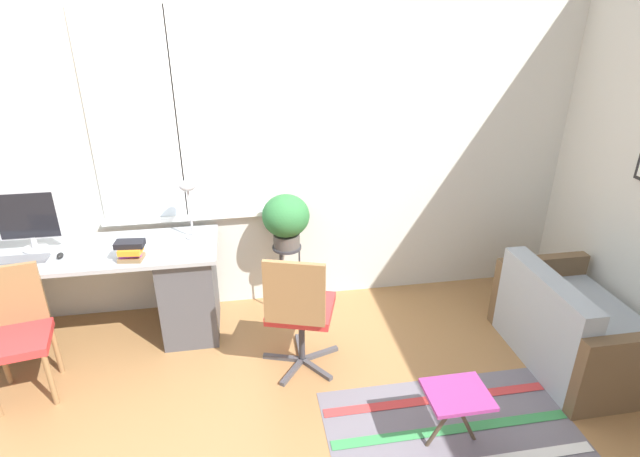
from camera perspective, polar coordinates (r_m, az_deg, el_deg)
ground_plane at (r=3.94m, az=-11.54°, el=-13.53°), size 14.00×14.00×0.00m
wall_back_with_window at (r=3.97m, az=-13.13°, el=8.75°), size 9.00×0.12×2.70m
wall_right_with_picture at (r=4.30m, az=31.31°, el=6.89°), size 0.08×9.00×2.70m
desk at (r=4.16m, az=-25.88°, el=-6.76°), size 2.09×0.63×0.76m
monitor at (r=4.07m, az=-30.41°, el=0.92°), size 0.42×0.17×0.44m
keyboard at (r=4.02m, az=-30.99°, el=-3.08°), size 0.35×0.12×0.02m
mouse at (r=3.93m, az=-27.57°, el=-2.75°), size 0.04×0.07×0.04m
desk_lamp at (r=3.78m, az=-14.84°, el=3.86°), size 0.12×0.12×0.45m
book_stack at (r=3.68m, az=-20.84°, el=-2.35°), size 0.20×0.15×0.14m
desk_chair_wooden at (r=3.81m, az=-31.26°, el=-9.93°), size 0.44×0.45×0.87m
office_chair_swivel at (r=3.42m, az=-2.39°, el=-9.22°), size 0.57×0.58×0.94m
couch_loveseat at (r=4.07m, az=26.92°, el=-10.21°), size 0.75×1.12×0.71m
plant_stand at (r=4.09m, az=-3.78°, el=-3.00°), size 0.24×0.24×0.59m
potted_plant at (r=3.95m, az=-3.91°, el=1.20°), size 0.38×0.38×0.44m
floor_rug_striped at (r=3.39m, az=14.85°, el=-21.34°), size 1.54×0.90×0.01m
folding_stool at (r=3.09m, az=15.38°, el=-18.19°), size 0.36×0.30×0.39m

